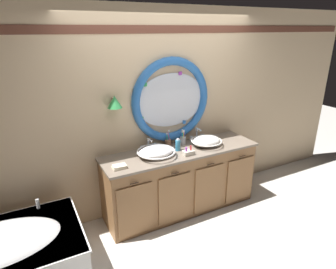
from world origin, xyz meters
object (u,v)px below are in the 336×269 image
Objects in this scene: toothbrush_holder_right at (183,140)px; toothbrush_holder_left at (168,142)px; sink_basin_left at (156,152)px; toiletry_basket at (188,152)px; folded_hand_towel at (120,167)px; sink_basin_right at (206,141)px; soap_dispenser at (178,145)px.

toothbrush_holder_left is at bearing 172.79° from toothbrush_holder_right.
toothbrush_holder_right is (0.49, 0.20, -0.00)m from sink_basin_left.
toothbrush_holder_right reaches higher than toiletry_basket.
toothbrush_holder_right is at bearing 70.34° from toiletry_basket.
toothbrush_holder_right is 1.03m from folded_hand_towel.
soap_dispenser reaches higher than sink_basin_right.
toothbrush_holder_left reaches higher than folded_hand_towel.
folded_hand_towel is (-0.50, -0.09, -0.05)m from sink_basin_left.
sink_basin_right reaches higher than sink_basin_left.
toiletry_basket is (0.09, -0.37, -0.02)m from toothbrush_holder_left.
toothbrush_holder_left is at bearing 22.34° from folded_hand_towel.
soap_dispenser is 0.83m from folded_hand_towel.
toiletry_basket is (-0.12, -0.34, -0.03)m from toothbrush_holder_right.
sink_basin_left is 0.32m from soap_dispenser.
toothbrush_holder_right reaches higher than folded_hand_towel.
toothbrush_holder_right is 0.24m from soap_dispenser.
sink_basin_left is 2.34× the size of toothbrush_holder_right.
sink_basin_right is 1.24m from folded_hand_towel.
sink_basin_right is at bearing -39.11° from toothbrush_holder_right.
sink_basin_right reaches higher than toiletry_basket.
sink_basin_right is 2.54× the size of folded_hand_towel.
sink_basin_right is 0.42m from soap_dispenser.
sink_basin_left is at bearing -141.27° from toothbrush_holder_left.
toothbrush_holder_left reaches higher than toothbrush_holder_right.
sink_basin_right is 0.39m from toiletry_basket.
folded_hand_towel is 1.15× the size of toiletry_basket.
sink_basin_left is 1.14× the size of sink_basin_right.
soap_dispenser is 1.19× the size of toiletry_basket.
folded_hand_towel is (-0.78, -0.32, -0.03)m from toothbrush_holder_left.
toiletry_basket is (-0.37, -0.14, -0.03)m from sink_basin_right.
toiletry_basket is (0.87, -0.05, 0.01)m from folded_hand_towel.
soap_dispenser is at bearing -77.63° from toothbrush_holder_left.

